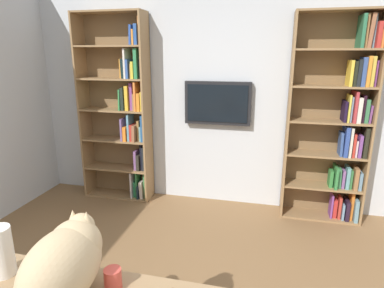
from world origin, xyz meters
TOP-DOWN VIEW (x-y plane):
  - wall_back at (0.00, -2.23)m, footprint 4.52×0.06m
  - bookshelf_left at (-1.31, -2.06)m, footprint 0.83×0.28m
  - bookshelf_right at (1.10, -2.06)m, footprint 0.84×0.28m
  - wall_mounted_tv at (-0.02, -2.15)m, footprint 0.76×0.07m
  - cat at (0.21, 0.45)m, footprint 0.27×0.58m
  - paper_towel_roll at (0.60, 0.40)m, footprint 0.11×0.11m
  - coffee_mug at (0.04, 0.36)m, footprint 0.08×0.08m

SIDE VIEW (x-z plane):
  - coffee_mug at x=0.04m, z-range 0.72..0.82m
  - paper_towel_roll at x=0.60m, z-range 0.72..0.97m
  - cat at x=0.21m, z-range 0.72..1.07m
  - bookshelf_left at x=-1.31m, z-range -0.01..2.15m
  - bookshelf_right at x=1.10m, z-range -0.02..2.20m
  - wall_mounted_tv at x=-0.02m, z-range 0.97..1.46m
  - wall_back at x=0.00m, z-range 0.00..2.70m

